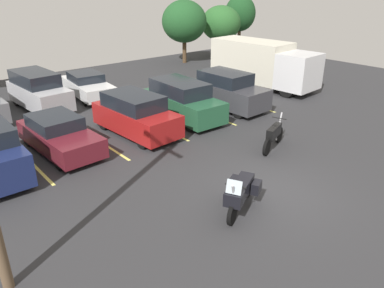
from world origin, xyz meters
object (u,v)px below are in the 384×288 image
Objects in this scene: car_far_silver at (38,91)px; box_truck at (262,63)px; motorcycle_second at (274,135)px; motorcycle_touring at (241,192)px; car_maroon at (59,135)px; car_red at (136,115)px; car_green at (182,101)px; car_charcoal at (227,91)px; car_far_white at (87,85)px.

box_truck reaches higher than car_far_silver.
motorcycle_second is at bearing -136.86° from box_truck.
motorcycle_touring is 4.98m from motorcycle_second.
car_far_silver reaches higher than car_maroon.
car_red is 2.90m from car_green.
box_truck is at bearing 37.89° from motorcycle_touring.
motorcycle_second is 0.47× the size of car_maroon.
motorcycle_second is 12.79m from car_far_silver.
car_charcoal reaches higher than car_far_white.
car_green is (3.87, 7.58, 0.28)m from motorcycle_touring.
car_far_white is (-4.84, 6.89, -0.27)m from car_charcoal.
box_truck is at bearing 5.79° from car_maroon.
motorcycle_touring is at bearing -97.84° from car_far_white.
motorcycle_second is 5.34m from car_green.
motorcycle_second is at bearing -38.43° from car_maroon.
car_green is 1.03× the size of car_charcoal.
car_charcoal is (6.80, 7.37, 0.30)m from motorcycle_touring.
car_charcoal reaches higher than car_maroon.
car_charcoal reaches higher than car_green.
car_green is (2.89, 0.24, 0.03)m from car_red.
car_far_silver is 3.04m from car_far_white.
car_red is 6.81m from car_far_silver.
car_green reaches higher than car_far_white.
car_maroon reaches higher than car_far_white.
car_red is (0.98, 7.33, 0.25)m from motorcycle_touring.
car_far_silver is at bearing 77.32° from car_maroon.
box_truck is (14.16, 1.43, 0.84)m from car_maroon.
car_red is at bearing -175.24° from car_green.
car_green is 6.96m from car_far_white.
car_red is 10.94m from box_truck.
car_maroon is 0.62× the size of box_truck.
car_far_silver reaches higher than car_green.
box_truck is (7.32, 6.86, 0.97)m from motorcycle_second.
car_far_silver is at bearing 128.07° from car_green.
car_far_silver reaches higher than car_far_white.
car_maroon is (-6.84, 5.43, 0.13)m from motorcycle_second.
car_far_silver is (-7.84, 6.47, 0.03)m from car_charcoal.
car_red is 0.94× the size of car_far_white.
car_far_white is 11.07m from box_truck.
car_far_white is at bearing 8.07° from car_far_silver.
car_far_white is at bearing 105.91° from car_green.
motorcycle_second is 8.73m from car_maroon.
motorcycle_second is 0.44× the size of car_far_white.
car_far_white is at bearing 101.61° from motorcycle_second.
box_truck reaches higher than motorcycle_second.
motorcycle_second is at bearing -55.72° from car_red.
car_charcoal is 0.63× the size of box_truck.
car_maroon is 6.29m from car_far_silver.
car_charcoal is at bearing -54.93° from car_far_white.
box_truck is (9.78, -5.12, 0.85)m from car_far_white.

